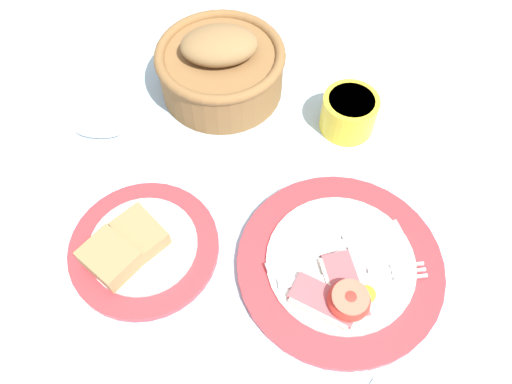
% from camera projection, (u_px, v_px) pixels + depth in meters
% --- Properties ---
extents(ground_plane, '(3.00, 3.00, 0.00)m').
position_uv_depth(ground_plane, '(250.00, 260.00, 0.65)').
color(ground_plane, '#A3BCD1').
extents(breakfast_plate, '(0.26, 0.26, 0.04)m').
position_uv_depth(breakfast_plate, '(341.00, 269.00, 0.63)').
color(breakfast_plate, red).
rests_on(breakfast_plate, ground_plane).
extents(bread_plate, '(0.19, 0.19, 0.05)m').
position_uv_depth(bread_plate, '(139.00, 247.00, 0.64)').
color(bread_plate, red).
rests_on(bread_plate, ground_plane).
extents(sugar_cup, '(0.08, 0.08, 0.06)m').
position_uv_depth(sugar_cup, '(349.00, 112.00, 0.74)').
color(sugar_cup, yellow).
rests_on(sugar_cup, ground_plane).
extents(bread_basket, '(0.20, 0.20, 0.11)m').
position_uv_depth(bread_basket, '(221.00, 67.00, 0.76)').
color(bread_basket, brown).
rests_on(bread_basket, ground_plane).
extents(teaspoon_by_saucer, '(0.19, 0.05, 0.01)m').
position_uv_depth(teaspoon_by_saucer, '(116.00, 133.00, 0.75)').
color(teaspoon_by_saucer, silver).
rests_on(teaspoon_by_saucer, ground_plane).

